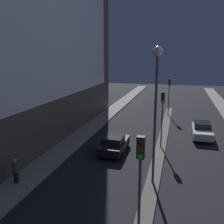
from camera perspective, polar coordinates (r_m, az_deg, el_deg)
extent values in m
cube|color=#4C4742|center=(25.11, -18.98, 22.30)|extent=(6.00, 31.40, 24.93)
cube|color=#56544F|center=(23.76, 11.24, -7.09)|extent=(0.90, 32.60, 0.12)
cylinder|color=#4C4C51|center=(11.00, 6.25, -20.01)|extent=(0.12, 0.12, 3.99)
cube|color=#3D3814|center=(9.89, 6.59, -8.02)|extent=(0.32, 0.28, 0.90)
sphere|color=#4C0F0F|center=(9.62, 6.47, -6.73)|extent=(0.20, 0.20, 0.20)
sphere|color=#4C380A|center=(9.73, 6.43, -8.39)|extent=(0.20, 0.20, 0.20)
sphere|color=#1EEA4C|center=(9.84, 6.38, -10.02)|extent=(0.20, 0.20, 0.20)
cylinder|color=#4C4C51|center=(22.24, 11.29, -2.91)|extent=(0.12, 0.12, 3.99)
cube|color=#3D3814|center=(21.71, 11.57, 3.32)|extent=(0.32, 0.28, 0.90)
sphere|color=#4C0F0F|center=(21.49, 11.58, 4.03)|extent=(0.20, 0.20, 0.20)
sphere|color=#4C380A|center=(21.54, 11.54, 3.24)|extent=(0.20, 0.20, 0.20)
sphere|color=#1EEA4C|center=(21.59, 11.51, 2.46)|extent=(0.20, 0.20, 0.20)
cylinder|color=#4C4C51|center=(34.21, 12.82, 2.54)|extent=(0.12, 0.12, 3.99)
cube|color=#3D3814|center=(33.87, 13.03, 6.61)|extent=(0.32, 0.28, 0.90)
sphere|color=#4C0F0F|center=(33.66, 13.04, 7.09)|extent=(0.20, 0.20, 0.20)
sphere|color=#4C380A|center=(33.69, 13.01, 6.58)|extent=(0.20, 0.20, 0.20)
sphere|color=#1EEA4C|center=(33.73, 12.99, 6.08)|extent=(0.20, 0.20, 0.20)
cylinder|color=#4C4C51|center=(15.39, 9.80, -2.23)|extent=(0.16, 0.16, 7.99)
sphere|color=#F9EAB2|center=(14.87, 10.42, 13.49)|extent=(0.59, 0.59, 0.59)
cube|color=black|center=(21.28, 0.57, -7.56)|extent=(1.85, 4.12, 0.65)
cube|color=black|center=(20.80, 0.35, -6.28)|extent=(1.58, 1.85, 0.56)
cube|color=red|center=(19.60, -2.84, -9.32)|extent=(0.14, 0.04, 0.10)
cube|color=red|center=(19.27, 0.88, -9.71)|extent=(0.14, 0.04, 0.10)
cylinder|color=black|center=(22.75, -0.62, -7.05)|extent=(0.22, 0.64, 0.64)
cylinder|color=black|center=(22.39, 3.44, -7.41)|extent=(0.22, 0.64, 0.64)
cylinder|color=black|center=(20.48, -2.60, -9.39)|extent=(0.22, 0.64, 0.64)
cylinder|color=black|center=(20.07, 1.92, -9.86)|extent=(0.22, 0.64, 0.64)
cube|color=silver|center=(26.41, 19.87, -4.22)|extent=(1.81, 4.25, 0.68)
cube|color=black|center=(26.55, 19.92, -2.77)|extent=(1.54, 1.91, 0.54)
cube|color=red|center=(28.39, 18.29, -2.85)|extent=(0.14, 0.04, 0.10)
cube|color=red|center=(28.50, 20.84, -2.99)|extent=(0.14, 0.04, 0.10)
cylinder|color=black|center=(27.70, 17.98, -4.02)|extent=(0.22, 0.64, 0.64)
cylinder|color=black|center=(27.84, 21.25, -4.19)|extent=(0.22, 0.64, 0.64)
cylinder|color=black|center=(25.19, 18.22, -5.72)|extent=(0.22, 0.64, 0.64)
cylinder|color=black|center=(25.34, 21.82, -5.90)|extent=(0.22, 0.64, 0.64)
cylinder|color=black|center=(17.44, -21.03, -13.70)|extent=(0.32, 0.32, 0.74)
cylinder|color=#33563D|center=(17.15, -21.22, -11.60)|extent=(0.43, 0.43, 0.66)
sphere|color=beige|center=(16.98, -21.34, -10.26)|extent=(0.21, 0.21, 0.21)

